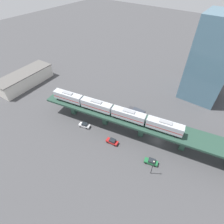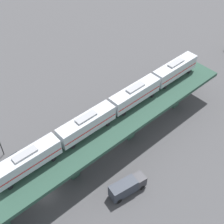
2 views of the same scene
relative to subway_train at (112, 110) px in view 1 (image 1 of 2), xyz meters
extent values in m
plane|color=#424244|center=(4.98, -17.22, -9.75)|extent=(400.00, 400.00, 0.00)
cube|color=#244135|center=(4.98, -17.22, -2.94)|extent=(26.78, 91.80, 0.80)
cube|color=#2D5142|center=(6.69, -25.55, -6.55)|extent=(2.13, 2.13, 6.41)
cube|color=#2D5142|center=(3.66, -10.86, -6.55)|extent=(2.13, 2.13, 6.41)
cube|color=#2D5142|center=(0.64, 3.83, -6.55)|extent=(2.13, 2.13, 6.41)
cube|color=#2D5142|center=(-2.38, 18.53, -6.55)|extent=(2.13, 2.13, 6.41)
cube|color=#ADB2BA|center=(3.81, -18.51, 0.00)|extent=(5.16, 12.32, 3.10)
cube|color=#B21E1E|center=(3.81, -18.51, -0.30)|extent=(5.15, 12.09, 0.24)
cube|color=gray|center=(3.81, -18.51, 1.73)|extent=(2.22, 4.40, 0.36)
cylinder|color=black|center=(3.49, -22.87, -2.12)|extent=(0.38, 0.87, 0.84)
cylinder|color=black|center=(5.82, -22.39, -2.12)|extent=(0.38, 0.87, 0.84)
cylinder|color=black|center=(1.80, -14.64, -2.12)|extent=(0.38, 0.87, 0.84)
cylinder|color=black|center=(4.13, -14.16, -2.12)|extent=(0.38, 0.87, 0.84)
cube|color=#ADB2BA|center=(1.27, -6.17, 0.00)|extent=(5.16, 12.32, 3.10)
cube|color=#B21E1E|center=(1.27, -6.17, -0.30)|extent=(5.15, 12.09, 0.24)
cube|color=gray|center=(1.27, -6.17, 1.73)|extent=(2.22, 4.40, 0.36)
cylinder|color=black|center=(0.95, -10.52, -2.12)|extent=(0.38, 0.87, 0.84)
cylinder|color=black|center=(3.28, -10.04, -2.12)|extent=(0.38, 0.87, 0.84)
cylinder|color=black|center=(-0.74, -2.30, -2.12)|extent=(0.38, 0.87, 0.84)
cylinder|color=black|center=(1.59, -1.82, -2.12)|extent=(0.38, 0.87, 0.84)
cube|color=#ADB2BA|center=(-1.27, 6.17, 0.00)|extent=(5.16, 12.32, 3.10)
cube|color=#B21E1E|center=(-1.27, 6.17, -0.30)|extent=(5.15, 12.09, 0.24)
cube|color=gray|center=(-1.27, 6.17, 1.73)|extent=(2.22, 4.40, 0.36)
cylinder|color=black|center=(-1.59, 1.82, -2.12)|extent=(0.38, 0.87, 0.84)
cylinder|color=black|center=(0.74, 2.30, -2.12)|extent=(0.38, 0.87, 0.84)
cylinder|color=black|center=(-3.28, 10.04, -2.12)|extent=(0.38, 0.87, 0.84)
cylinder|color=black|center=(-0.95, 10.52, -2.12)|extent=(0.38, 0.87, 0.84)
cube|color=#ADB2BA|center=(-3.81, 18.51, 0.00)|extent=(5.16, 12.32, 3.10)
cube|color=#B21E1E|center=(-3.81, 18.51, -0.30)|extent=(5.15, 12.09, 0.24)
cube|color=gray|center=(-3.81, 18.51, 1.73)|extent=(2.22, 4.40, 0.36)
cylinder|color=black|center=(-4.13, 14.16, -2.12)|extent=(0.38, 0.87, 0.84)
cylinder|color=black|center=(-1.80, 14.64, -2.12)|extent=(0.38, 0.87, 0.84)
cylinder|color=black|center=(-5.82, 22.39, -2.12)|extent=(0.38, 0.87, 0.84)
cylinder|color=black|center=(-3.49, 22.87, -2.12)|extent=(0.38, 0.87, 0.84)
cube|color=silver|center=(-5.81, 9.32, -9.02)|extent=(2.89, 4.72, 0.80)
cube|color=#1E2328|center=(-5.77, 9.18, -8.24)|extent=(2.16, 2.55, 0.76)
cylinder|color=black|center=(-6.26, 7.72, -9.42)|extent=(0.40, 0.70, 0.66)
cylinder|color=black|center=(-4.61, 8.17, -9.42)|extent=(0.40, 0.70, 0.66)
cylinder|color=black|center=(-7.00, 10.48, -9.42)|extent=(0.40, 0.70, 0.66)
cylinder|color=black|center=(-5.35, 10.93, -9.42)|extent=(0.40, 0.70, 0.66)
cube|color=#AD1E1E|center=(-5.82, -4.30, -9.02)|extent=(2.37, 4.60, 0.80)
cube|color=#1E2328|center=(-5.80, -4.44, -8.24)|extent=(1.92, 2.40, 0.76)
cylinder|color=black|center=(-6.48, -5.83, -9.42)|extent=(0.33, 0.69, 0.66)
cylinder|color=black|center=(-4.78, -5.60, -9.42)|extent=(0.33, 0.69, 0.66)
cylinder|color=black|center=(-6.86, -2.99, -9.42)|extent=(0.33, 0.69, 0.66)
cylinder|color=black|center=(-5.16, -2.77, -9.42)|extent=(0.33, 0.69, 0.66)
cube|color=#1E6638|center=(-4.97, -19.52, -9.02)|extent=(2.81, 4.71, 0.80)
cube|color=#1E2328|center=(-4.93, -19.66, -8.24)|extent=(2.12, 2.53, 0.76)
cylinder|color=black|center=(-5.45, -21.11, -9.42)|extent=(0.39, 0.70, 0.66)
cylinder|color=black|center=(-3.79, -20.70, -9.42)|extent=(0.39, 0.70, 0.66)
cylinder|color=black|center=(-6.14, -18.34, -9.42)|extent=(0.39, 0.70, 0.66)
cylinder|color=black|center=(-4.48, -17.92, -9.42)|extent=(0.39, 0.70, 0.66)
cube|color=#333338|center=(12.04, -1.18, -8.10)|extent=(2.28, 2.09, 2.30)
cube|color=#2D333D|center=(12.19, -4.78, -7.90)|extent=(2.51, 5.29, 2.70)
cylinder|color=black|center=(13.03, -1.14, -9.25)|extent=(0.39, 1.01, 1.00)
cylinder|color=black|center=(11.06, -1.22, -9.25)|extent=(0.39, 1.01, 1.00)
cylinder|color=black|center=(13.28, -6.30, -9.25)|extent=(0.39, 1.01, 1.00)
cylinder|color=black|center=(11.22, -6.38, -9.25)|extent=(0.39, 1.01, 1.00)
cylinder|color=black|center=(-8.23, -21.15, -6.50)|extent=(0.20, 0.20, 6.50)
sphere|color=beige|center=(-8.23, -21.15, -3.03)|extent=(0.44, 0.44, 0.44)
cube|color=beige|center=(-1.28, 54.68, -6.55)|extent=(28.61, 11.85, 6.40)
cube|color=#595654|center=(-1.28, 54.68, -3.15)|extent=(29.18, 12.09, 0.40)
cube|color=slate|center=(42.36, -20.83, 8.25)|extent=(16.00, 16.00, 36.00)
camera|label=1|loc=(-37.70, -27.64, 41.66)|focal=28.00mm
camera|label=2|loc=(37.89, -22.23, 41.45)|focal=50.00mm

